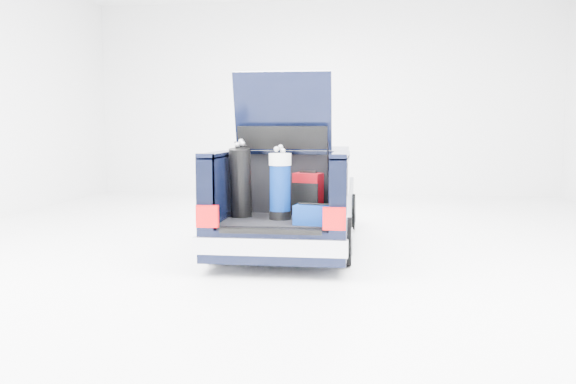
# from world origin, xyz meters

# --- Properties ---
(ground) EXTENTS (14.00, 14.00, 0.00)m
(ground) POSITION_xyz_m (0.00, 0.00, 0.00)
(ground) COLOR white
(ground) RESTS_ON ground
(car) EXTENTS (1.87, 4.65, 2.47)m
(car) POSITION_xyz_m (-0.00, 0.11, 0.67)
(car) COLOR black
(car) RESTS_ON ground
(red_suitcase) EXTENTS (0.41, 0.34, 0.59)m
(red_suitcase) POSITION_xyz_m (0.34, -1.12, 0.88)
(red_suitcase) COLOR maroon
(red_suitcase) RESTS_ON car
(black_golf_bag) EXTENTS (0.28, 0.38, 1.00)m
(black_golf_bag) POSITION_xyz_m (-0.50, -1.38, 1.05)
(black_golf_bag) COLOR black
(black_golf_bag) RESTS_ON car
(blue_golf_bag) EXTENTS (0.34, 0.34, 0.94)m
(blue_golf_bag) POSITION_xyz_m (0.02, -1.48, 1.03)
(blue_golf_bag) COLOR black
(blue_golf_bag) RESTS_ON car
(blue_duffel) EXTENTS (0.53, 0.39, 0.25)m
(blue_duffel) POSITION_xyz_m (0.50, -1.84, 0.72)
(blue_duffel) COLOR navy
(blue_duffel) RESTS_ON car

